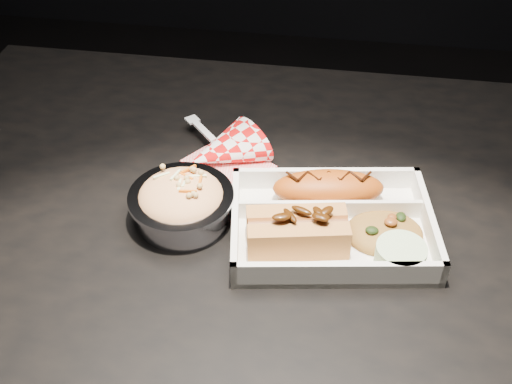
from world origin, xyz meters
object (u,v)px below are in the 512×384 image
Objects in this scene: food_tray at (331,228)px; foil_coleslaw_cup at (181,201)px; dining_table at (303,269)px; fried_pastry at (328,188)px; napkin_fork at (223,151)px; hotdog at (297,229)px.

food_tray is 0.19m from foil_coleslaw_cup.
dining_table is 8.20× the size of fried_pastry.
dining_table is 7.57× the size of napkin_fork.
food_tray is at bearing 1.08° from foil_coleslaw_cup.
food_tray is 0.06m from fried_pastry.
napkin_fork is at bearing 78.35° from foil_coleslaw_cup.
fried_pastry reaches higher than food_tray.
fried_pastry is at bearing 90.00° from food_tray.
dining_table is 0.20m from foil_coleslaw_cup.
dining_table is 0.13m from hotdog.
napkin_fork is (-0.16, 0.13, 0.01)m from food_tray.
foil_coleslaw_cup reaches higher than hotdog.
food_tray is at bearing -27.86° from dining_table.
hotdog is (-0.03, -0.09, 0.00)m from fried_pastry.
napkin_fork is at bearing 116.26° from hotdog.
hotdog is 0.98× the size of foil_coleslaw_cup.
food_tray is 2.05× the size of foil_coleslaw_cup.
dining_table is 0.13m from fried_pastry.
foil_coleslaw_cup is at bearing -172.63° from dining_table.
napkin_fork is (-0.16, 0.07, -0.01)m from fried_pastry.
hotdog is (-0.04, -0.03, 0.02)m from food_tray.
food_tray is at bearing -80.93° from fried_pastry.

